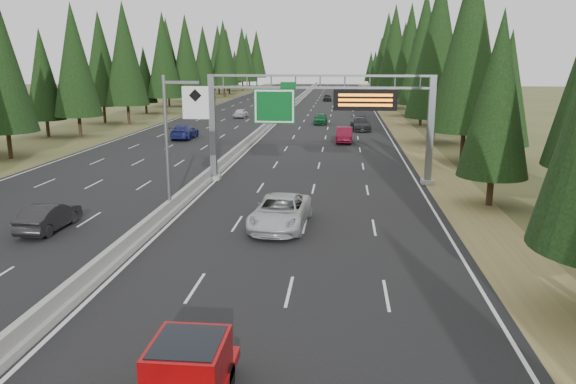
# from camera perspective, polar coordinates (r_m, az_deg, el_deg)

# --- Properties ---
(road) EXTENTS (32.00, 260.00, 0.08)m
(road) POSITION_cam_1_polar(r_m,az_deg,el_deg) (86.85, -1.06, 7.41)
(road) COLOR black
(road) RESTS_ON ground
(shoulder_right) EXTENTS (3.60, 260.00, 0.06)m
(shoulder_right) POSITION_cam_1_polar(r_m,az_deg,el_deg) (86.64, 10.81, 7.16)
(shoulder_right) COLOR olive
(shoulder_right) RESTS_ON ground
(shoulder_left) EXTENTS (3.60, 260.00, 0.06)m
(shoulder_left) POSITION_cam_1_polar(r_m,az_deg,el_deg) (90.63, -12.41, 7.34)
(shoulder_left) COLOR #464E24
(shoulder_left) RESTS_ON ground
(median_barrier) EXTENTS (0.70, 260.00, 0.85)m
(median_barrier) POSITION_cam_1_polar(r_m,az_deg,el_deg) (86.81, -1.06, 7.65)
(median_barrier) COLOR gray
(median_barrier) RESTS_ON road
(sign_gantry) EXTENTS (16.75, 0.98, 7.80)m
(sign_gantry) POSITION_cam_1_polar(r_m,az_deg,el_deg) (40.88, 4.14, 8.15)
(sign_gantry) COLOR slate
(sign_gantry) RESTS_ON road
(hov_sign_pole) EXTENTS (2.80, 0.50, 8.00)m
(hov_sign_pole) POSITION_cam_1_polar(r_m,az_deg,el_deg) (32.45, -11.30, 5.64)
(hov_sign_pole) COLOR slate
(hov_sign_pole) RESTS_ON road
(tree_row_right) EXTENTS (12.39, 243.52, 18.97)m
(tree_row_right) POSITION_cam_1_polar(r_m,az_deg,el_deg) (81.56, 14.37, 13.26)
(tree_row_right) COLOR black
(tree_row_right) RESTS_ON ground
(tree_row_left) EXTENTS (12.09, 240.69, 19.00)m
(tree_row_left) POSITION_cam_1_polar(r_m,az_deg,el_deg) (96.89, -13.95, 13.25)
(tree_row_left) COLOR black
(tree_row_left) RESTS_ON ground
(silver_minivan) EXTENTS (3.23, 6.24, 1.68)m
(silver_minivan) POSITION_cam_1_polar(r_m,az_deg,el_deg) (30.18, -0.78, -2.03)
(silver_minivan) COLOR silver
(silver_minivan) RESTS_ON road
(red_pickup) EXTENTS (1.99, 5.57, 1.82)m
(red_pickup) POSITION_cam_1_polar(r_m,az_deg,el_deg) (15.03, -10.52, -18.21)
(red_pickup) COLOR black
(red_pickup) RESTS_ON road
(car_ahead_green) EXTENTS (1.83, 4.49, 1.52)m
(car_ahead_green) POSITION_cam_1_polar(r_m,az_deg,el_deg) (79.85, 3.34, 7.45)
(car_ahead_green) COLOR #13532A
(car_ahead_green) RESTS_ON road
(car_ahead_dkred) EXTENTS (1.87, 4.98, 1.63)m
(car_ahead_dkred) POSITION_cam_1_polar(r_m,az_deg,el_deg) (62.10, 5.74, 5.80)
(car_ahead_dkred) COLOR maroon
(car_ahead_dkred) RESTS_ON road
(car_ahead_dkgrey) EXTENTS (2.73, 5.66, 1.59)m
(car_ahead_dkgrey) POSITION_cam_1_polar(r_m,az_deg,el_deg) (73.15, 7.39, 6.86)
(car_ahead_dkgrey) COLOR black
(car_ahead_dkgrey) RESTS_ON road
(car_ahead_white) EXTENTS (2.69, 5.21, 1.40)m
(car_ahead_white) POSITION_cam_1_polar(r_m,az_deg,el_deg) (123.16, 5.45, 9.42)
(car_ahead_white) COLOR silver
(car_ahead_white) RESTS_ON road
(car_ahead_far) EXTENTS (1.80, 4.39, 1.49)m
(car_ahead_far) POSITION_cam_1_polar(r_m,az_deg,el_deg) (126.09, 4.01, 9.56)
(car_ahead_far) COLOR black
(car_ahead_far) RESTS_ON road
(car_onc_near) EXTENTS (1.65, 4.46, 1.46)m
(car_onc_near) POSITION_cam_1_polar(r_m,az_deg,el_deg) (32.29, -23.12, -2.31)
(car_onc_near) COLOR black
(car_onc_near) RESTS_ON road
(car_onc_blue) EXTENTS (2.31, 5.61, 1.62)m
(car_onc_blue) POSITION_cam_1_polar(r_m,az_deg,el_deg) (65.75, -10.48, 6.05)
(car_onc_blue) COLOR navy
(car_onc_blue) RESTS_ON road
(car_onc_white) EXTENTS (1.86, 4.23, 1.42)m
(car_onc_white) POSITION_cam_1_polar(r_m,az_deg,el_deg) (89.23, -4.79, 8.00)
(car_onc_white) COLOR silver
(car_onc_white) RESTS_ON road
(car_onc_far) EXTENTS (2.76, 5.93, 1.64)m
(car_onc_far) POSITION_cam_1_polar(r_m,az_deg,el_deg) (96.58, -9.23, 8.34)
(car_onc_far) COLOR black
(car_onc_far) RESTS_ON road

